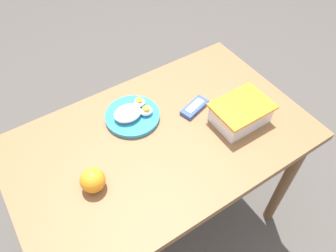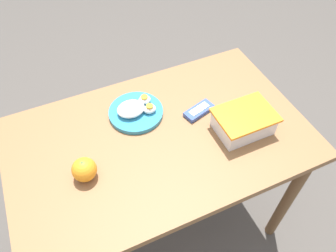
{
  "view_description": "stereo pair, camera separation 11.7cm",
  "coord_description": "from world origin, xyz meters",
  "px_view_note": "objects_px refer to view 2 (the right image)",
  "views": [
    {
      "loc": [
        0.37,
        0.62,
        1.64
      ],
      "look_at": [
        -0.04,
        -0.01,
        0.74
      ],
      "focal_mm": 35.0,
      "sensor_mm": 36.0,
      "label": 1
    },
    {
      "loc": [
        0.27,
        0.67,
        1.64
      ],
      "look_at": [
        -0.04,
        -0.01,
        0.74
      ],
      "focal_mm": 35.0,
      "sensor_mm": 36.0,
      "label": 2
    }
  ],
  "objects_px": {
    "rice_plate": "(136,111)",
    "candy_bar": "(199,111)",
    "food_container": "(243,123)",
    "orange_fruit": "(84,170)"
  },
  "relations": [
    {
      "from": "rice_plate",
      "to": "food_container",
      "type": "bearing_deg",
      "value": 144.98
    },
    {
      "from": "food_container",
      "to": "rice_plate",
      "type": "xyz_separation_m",
      "value": [
        0.33,
        -0.23,
        -0.02
      ]
    },
    {
      "from": "rice_plate",
      "to": "candy_bar",
      "type": "distance_m",
      "value": 0.24
    },
    {
      "from": "orange_fruit",
      "to": "rice_plate",
      "type": "bearing_deg",
      "value": -142.02
    },
    {
      "from": "candy_bar",
      "to": "food_container",
      "type": "bearing_deg",
      "value": 127.09
    },
    {
      "from": "candy_bar",
      "to": "orange_fruit",
      "type": "bearing_deg",
      "value": 12.11
    },
    {
      "from": "orange_fruit",
      "to": "candy_bar",
      "type": "distance_m",
      "value": 0.48
    },
    {
      "from": "rice_plate",
      "to": "candy_bar",
      "type": "bearing_deg",
      "value": 157.8
    },
    {
      "from": "food_container",
      "to": "candy_bar",
      "type": "height_order",
      "value": "food_container"
    },
    {
      "from": "food_container",
      "to": "rice_plate",
      "type": "bearing_deg",
      "value": -35.02
    }
  ]
}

